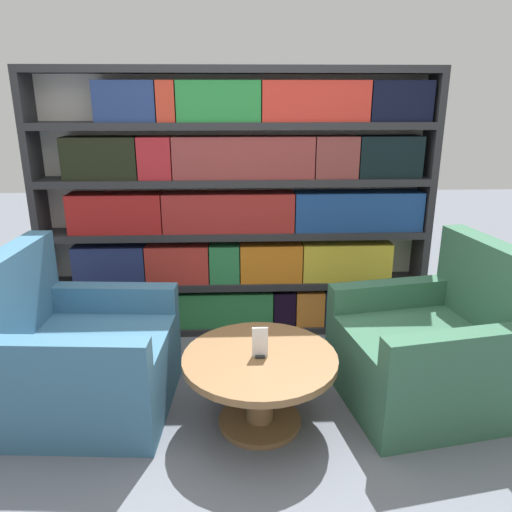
% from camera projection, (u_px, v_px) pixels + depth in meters
% --- Properties ---
extents(ground_plane, '(14.00, 14.00, 0.00)m').
position_uv_depth(ground_plane, '(237.00, 433.00, 2.69)').
color(ground_plane, slate).
extents(bookshelf, '(2.83, 0.30, 1.92)m').
position_uv_depth(bookshelf, '(240.00, 209.00, 3.63)').
color(bookshelf, silver).
rests_on(bookshelf, ground_plane).
extents(armchair_left, '(0.95, 0.90, 0.95)m').
position_uv_depth(armchair_left, '(81.00, 359.00, 2.82)').
color(armchair_left, '#386684').
rests_on(armchair_left, ground_plane).
extents(armchair_right, '(1.03, 0.99, 0.95)m').
position_uv_depth(armchair_right, '(431.00, 352.00, 2.90)').
color(armchair_right, '#336047').
rests_on(armchair_right, ground_plane).
extents(coffee_table, '(0.83, 0.83, 0.42)m').
position_uv_depth(coffee_table, '(260.00, 376.00, 2.68)').
color(coffee_table, brown).
rests_on(coffee_table, ground_plane).
extents(table_sign, '(0.08, 0.06, 0.17)m').
position_uv_depth(table_sign, '(260.00, 344.00, 2.62)').
color(table_sign, black).
rests_on(table_sign, coffee_table).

